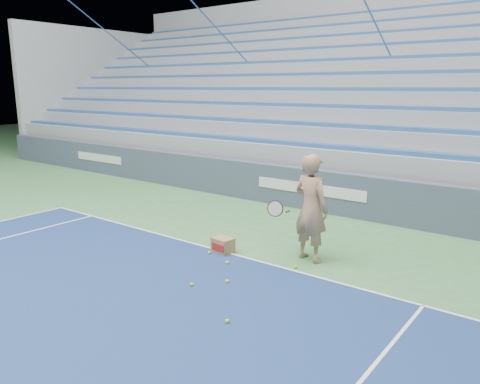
# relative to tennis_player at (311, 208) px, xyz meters

# --- Properties ---
(sponsor_barrier) EXTENTS (30.00, 0.32, 1.10)m
(sponsor_barrier) POSITION_rel_tennis_player_xyz_m (-1.78, 3.32, -0.47)
(sponsor_barrier) COLOR #3E4A5F
(sponsor_barrier) RESTS_ON ground
(bleachers) EXTENTS (31.00, 9.15, 7.30)m
(bleachers) POSITION_rel_tennis_player_xyz_m (-1.79, 9.04, 1.34)
(bleachers) COLOR #919499
(bleachers) RESTS_ON ground
(tennis_player) EXTENTS (1.02, 0.93, 2.04)m
(tennis_player) POSITION_rel_tennis_player_xyz_m (0.00, 0.00, 0.00)
(tennis_player) COLOR tan
(tennis_player) RESTS_ON ground
(ball_box) EXTENTS (0.44, 0.36, 0.31)m
(ball_box) POSITION_rel_tennis_player_xyz_m (-1.56, -0.70, -0.87)
(ball_box) COLOR olive
(ball_box) RESTS_ON ground
(tennis_ball_0) EXTENTS (0.07, 0.07, 0.07)m
(tennis_ball_0) POSITION_rel_tennis_player_xyz_m (0.30, -2.87, -0.99)
(tennis_ball_0) COLOR #B6D62B
(tennis_ball_0) RESTS_ON ground
(tennis_ball_1) EXTENTS (0.07, 0.07, 0.07)m
(tennis_ball_1) POSITION_rel_tennis_player_xyz_m (0.02, -0.54, -0.99)
(tennis_ball_1) COLOR #B6D62B
(tennis_ball_1) RESTS_ON ground
(tennis_ball_2) EXTENTS (0.07, 0.07, 0.07)m
(tennis_ball_2) POSITION_rel_tennis_player_xyz_m (-0.94, -2.27, -0.99)
(tennis_ball_2) COLOR #B6D62B
(tennis_ball_2) RESTS_ON ground
(tennis_ball_3) EXTENTS (0.07, 0.07, 0.07)m
(tennis_ball_3) POSITION_rel_tennis_player_xyz_m (-1.09, -1.14, -0.99)
(tennis_ball_3) COLOR #B6D62B
(tennis_ball_3) RESTS_ON ground
(tennis_ball_4) EXTENTS (0.07, 0.07, 0.07)m
(tennis_ball_4) POSITION_rel_tennis_player_xyz_m (-1.71, -0.94, -0.99)
(tennis_ball_4) COLOR #B6D62B
(tennis_ball_4) RESTS_ON ground
(tennis_ball_5) EXTENTS (0.07, 0.07, 0.07)m
(tennis_ball_5) POSITION_rel_tennis_player_xyz_m (-0.56, -1.81, -0.99)
(tennis_ball_5) COLOR #B6D62B
(tennis_ball_5) RESTS_ON ground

